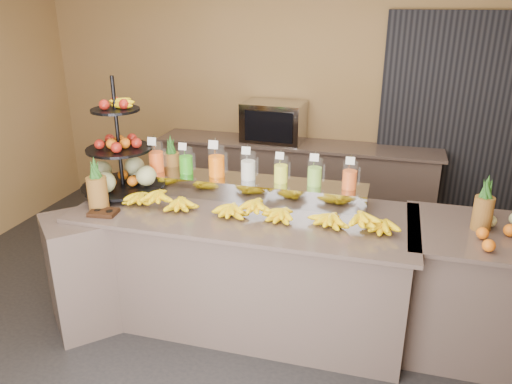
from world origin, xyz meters
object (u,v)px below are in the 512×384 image
at_px(banana_heap, 254,206).
at_px(oven_warmer, 274,122).
at_px(fruit_stand, 126,165).
at_px(condiment_caddy, 103,212).
at_px(pitcher_tray, 248,188).
at_px(right_fruit_pile, 508,230).

bearing_deg(banana_heap, oven_warmer, 99.74).
distance_m(fruit_stand, condiment_caddy, 0.51).
height_order(pitcher_tray, banana_heap, banana_heap).
bearing_deg(fruit_stand, right_fruit_pile, 11.36).
bearing_deg(banana_heap, condiment_caddy, -165.23).
relative_size(fruit_stand, oven_warmer, 1.43).
height_order(banana_heap, right_fruit_pile, right_fruit_pile).
relative_size(banana_heap, oven_warmer, 3.26).
bearing_deg(fruit_stand, banana_heap, 5.26).
bearing_deg(pitcher_tray, right_fruit_pile, -9.04).
xyz_separation_m(banana_heap, oven_warmer, (-0.34, 2.00, 0.14)).
distance_m(banana_heap, condiment_caddy, 1.10).
bearing_deg(oven_warmer, right_fruit_pile, -41.75).
relative_size(right_fruit_pile, oven_warmer, 0.68).
bearing_deg(banana_heap, pitcher_tray, 113.43).
relative_size(pitcher_tray, banana_heap, 0.87).
bearing_deg(pitcher_tray, fruit_stand, -170.50).
bearing_deg(oven_warmer, condiment_caddy, -105.25).
bearing_deg(pitcher_tray, oven_warmer, 96.81).
relative_size(banana_heap, right_fruit_pile, 4.79).
height_order(right_fruit_pile, oven_warmer, oven_warmer).
relative_size(banana_heap, fruit_stand, 2.28).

